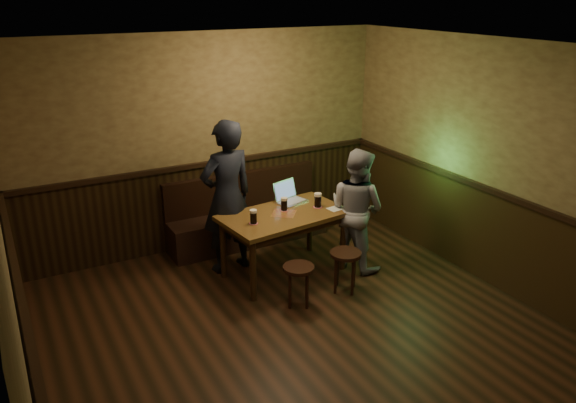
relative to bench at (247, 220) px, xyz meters
The scene contains 12 objects.
room 2.72m from the bench, 100.19° to the right, with size 5.04×6.04×2.84m.
bench is the anchor object (origin of this frame).
pub_table 1.12m from the bench, 90.00° to the right, with size 1.55×1.00×0.79m.
stool_left 1.79m from the bench, 96.70° to the right, with size 0.42×0.42×0.47m.
stool_right 1.82m from the bench, 76.89° to the right, with size 0.39×0.39×0.49m.
pint_left 1.36m from the bench, 110.99° to the right, with size 0.11×0.11×0.17m.
pint_mid 1.12m from the bench, 87.02° to the right, with size 0.11×0.11×0.16m.
pint_right 1.30m from the bench, 66.76° to the right, with size 0.12×0.12×0.18m.
laptop 0.94m from the bench, 71.28° to the right, with size 0.43×0.38×0.25m.
menu 1.46m from the bench, 62.41° to the right, with size 0.22×0.15×0.00m, color silver.
person_suit 1.03m from the bench, 130.77° to the right, with size 0.69×0.45×1.89m, color black.
person_grey 1.63m from the bench, 55.92° to the right, with size 0.74×0.57×1.52m, color gray.
Camera 1 is at (-2.46, -3.72, 3.27)m, focal length 35.00 mm.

